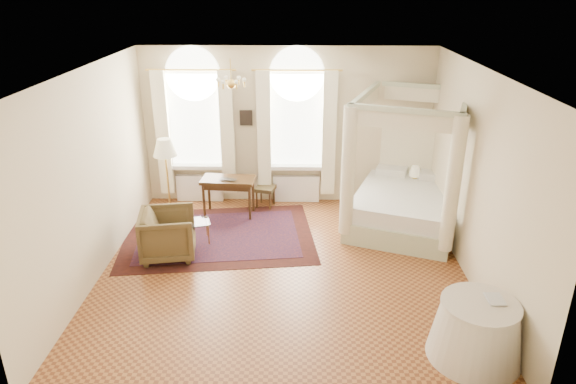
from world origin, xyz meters
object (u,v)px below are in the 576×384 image
object	(u,v)px
stool	(265,190)
floor_lamp	(165,152)
side_table	(476,330)
coffee_table	(193,224)
canopy_bed	(405,198)
armchair	(168,234)
writing_desk	(228,184)
nightstand	(415,195)

from	to	relation	value
stool	floor_lamp	bearing A→B (deg)	-154.56
stool	side_table	world-z (taller)	side_table
coffee_table	floor_lamp	bearing A→B (deg)	127.25
floor_lamp	side_table	distance (m)	6.22
floor_lamp	side_table	bearing A→B (deg)	-38.64
canopy_bed	armchair	world-z (taller)	canopy_bed
writing_desk	stool	world-z (taller)	writing_desk
coffee_table	floor_lamp	size ratio (longest dim) A/B	0.40
stool	armchair	distance (m)	2.67
writing_desk	armchair	xyz separation A→B (m)	(-0.84, -1.73, -0.26)
side_table	floor_lamp	bearing A→B (deg)	141.36
canopy_bed	stool	world-z (taller)	canopy_bed
canopy_bed	coffee_table	bearing A→B (deg)	-169.50
side_table	armchair	bearing A→B (deg)	150.80
stool	floor_lamp	size ratio (longest dim) A/B	0.27
nightstand	writing_desk	world-z (taller)	writing_desk
coffee_table	writing_desk	bearing A→B (deg)	67.27
nightstand	side_table	distance (m)	4.65
stool	canopy_bed	bearing A→B (deg)	-18.30
side_table	writing_desk	bearing A→B (deg)	130.83
nightstand	side_table	world-z (taller)	side_table
stool	floor_lamp	world-z (taller)	floor_lamp
stool	side_table	xyz separation A→B (m)	(2.96, -4.69, 0.02)
stool	side_table	distance (m)	5.54
side_table	coffee_table	bearing A→B (deg)	144.02
nightstand	stool	size ratio (longest dim) A/B	1.25
canopy_bed	coffee_table	xyz separation A→B (m)	(-3.99, -0.74, -0.22)
nightstand	writing_desk	size ratio (longest dim) A/B	0.54
canopy_bed	coffee_table	world-z (taller)	canopy_bed
writing_desk	coffee_table	size ratio (longest dim) A/B	1.59
canopy_bed	floor_lamp	xyz separation A→B (m)	(-4.59, 0.05, 0.90)
nightstand	side_table	size ratio (longest dim) A/B	0.50
canopy_bed	armchair	bearing A→B (deg)	-163.80
writing_desk	floor_lamp	world-z (taller)	floor_lamp
writing_desk	nightstand	bearing A→B (deg)	5.82
canopy_bed	side_table	distance (m)	3.79
coffee_table	floor_lamp	distance (m)	1.49
canopy_bed	floor_lamp	distance (m)	4.68
canopy_bed	floor_lamp	bearing A→B (deg)	179.43
coffee_table	side_table	bearing A→B (deg)	-35.98
coffee_table	armchair	bearing A→B (deg)	-122.49
canopy_bed	nightstand	bearing A→B (deg)	65.74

